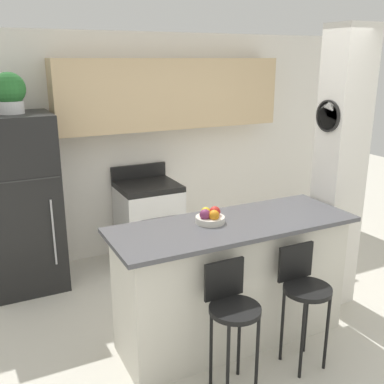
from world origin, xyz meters
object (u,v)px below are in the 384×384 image
Objects in this scene: bar_stool_right at (304,289)px; potted_plant_on_fridge at (9,92)px; fruit_bowl at (210,217)px; stove_range at (149,221)px; refrigerator at (22,203)px; bar_stool_left at (232,309)px.

bar_stool_right is 2.47× the size of potted_plant_on_fridge.
bar_stool_right is at bearing -50.60° from fruit_bowl.
stove_range is at bearing 85.80° from fruit_bowl.
stove_range is 2.31m from bar_stool_right.
stove_range is (1.35, 0.05, -0.42)m from refrigerator.
refrigerator is 1.89× the size of bar_stool_left.
fruit_bowl reaches higher than stove_range.
bar_stool_left and bar_stool_right have the same top height.
stove_range is 1.14× the size of bar_stool_right.
refrigerator is 1.08m from potted_plant_on_fridge.
fruit_bowl is at bearing 76.26° from bar_stool_left.
refrigerator is 2.06m from fruit_bowl.
stove_range is at bearing 1.93° from potted_plant_on_fridge.
stove_range is 1.81m from fruit_bowl.
bar_stool_right is 3.11m from potted_plant_on_fridge.
bar_stool_left is at bearing 180.00° from bar_stool_right.
bar_stool_left is at bearing -64.26° from refrigerator.
bar_stool_right is at bearing -52.75° from refrigerator.
refrigerator reaches higher than bar_stool_left.
bar_stool_left is 2.47× the size of potted_plant_on_fridge.
refrigerator is at bearing -62.95° from potted_plant_on_fridge.
potted_plant_on_fridge is (-1.08, 2.24, 1.34)m from bar_stool_left.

